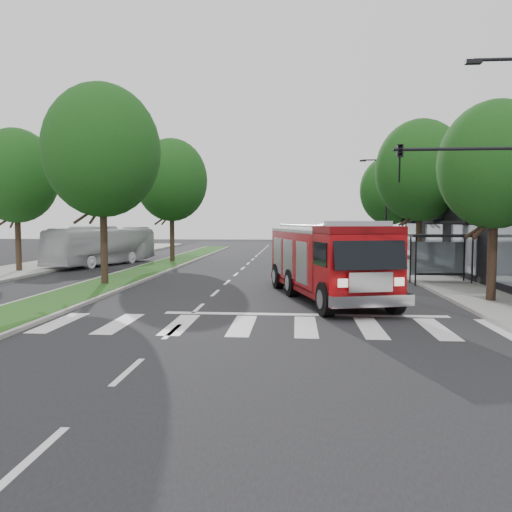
{
  "coord_description": "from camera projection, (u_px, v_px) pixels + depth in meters",
  "views": [
    {
      "loc": [
        3.67,
        -18.51,
        3.32
      ],
      "look_at": [
        1.97,
        2.96,
        1.8
      ],
      "focal_mm": 35.0,
      "sensor_mm": 36.0,
      "label": 1
    }
  ],
  "objects": [
    {
      "name": "ground",
      "position": [
        198.0,
        308.0,
        18.93
      ],
      "size": [
        140.0,
        140.0,
        0.0
      ],
      "primitive_type": "plane",
      "color": "black",
      "rests_on": "ground"
    },
    {
      "name": "sidewalk_right",
      "position": [
        453.0,
        279.0,
        27.89
      ],
      "size": [
        5.0,
        80.0,
        0.15
      ],
      "primitive_type": "cube",
      "color": "gray",
      "rests_on": "ground"
    },
    {
      "name": "median",
      "position": [
        166.0,
        264.0,
        37.3
      ],
      "size": [
        3.0,
        50.0,
        0.15
      ],
      "color": "gray",
      "rests_on": "ground"
    },
    {
      "name": "bus_shelter",
      "position": [
        440.0,
        245.0,
        26.01
      ],
      "size": [
        3.2,
        1.6,
        2.61
      ],
      "color": "black",
      "rests_on": "ground"
    },
    {
      "name": "tree_right_near",
      "position": [
        495.0,
        165.0,
        19.63
      ],
      "size": [
        4.4,
        4.4,
        8.05
      ],
      "color": "black",
      "rests_on": "ground"
    },
    {
      "name": "tree_right_mid",
      "position": [
        420.0,
        171.0,
        31.49
      ],
      "size": [
        5.6,
        5.6,
        9.72
      ],
      "color": "black",
      "rests_on": "ground"
    },
    {
      "name": "tree_right_far",
      "position": [
        390.0,
        191.0,
        41.48
      ],
      "size": [
        5.0,
        5.0,
        8.73
      ],
      "color": "black",
      "rests_on": "ground"
    },
    {
      "name": "tree_median_near",
      "position": [
        102.0,
        151.0,
        24.89
      ],
      "size": [
        5.8,
        5.8,
        10.16
      ],
      "color": "black",
      "rests_on": "ground"
    },
    {
      "name": "tree_median_far",
      "position": [
        171.0,
        180.0,
        38.83
      ],
      "size": [
        5.6,
        5.6,
        9.72
      ],
      "color": "black",
      "rests_on": "ground"
    },
    {
      "name": "tree_left_mid",
      "position": [
        16.0,
        176.0,
        31.53
      ],
      "size": [
        5.2,
        5.2,
        9.16
      ],
      "color": "black",
      "rests_on": "ground"
    },
    {
      "name": "streetlight_right_near",
      "position": [
        502.0,
        174.0,
        14.36
      ],
      "size": [
        4.08,
        0.22,
        8.0
      ],
      "color": "black",
      "rests_on": "ground"
    },
    {
      "name": "streetlight_right_far",
      "position": [
        384.0,
        205.0,
        37.69
      ],
      "size": [
        2.11,
        0.2,
        8.0
      ],
      "color": "black",
      "rests_on": "ground"
    },
    {
      "name": "fire_engine",
      "position": [
        327.0,
        262.0,
        21.07
      ],
      "size": [
        5.22,
        9.98,
        3.32
      ],
      "rotation": [
        0.0,
        0.0,
        0.26
      ],
      "color": "#600507",
      "rests_on": "ground"
    },
    {
      "name": "city_bus",
      "position": [
        103.0,
        246.0,
        37.34
      ],
      "size": [
        5.27,
        10.75,
        2.92
      ],
      "primitive_type": "imported",
      "rotation": [
        0.0,
        0.0,
        -0.28
      ],
      "color": "silver",
      "rests_on": "ground"
    }
  ]
}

